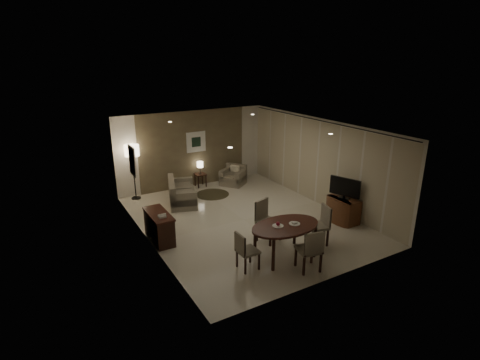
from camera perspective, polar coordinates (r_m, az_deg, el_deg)
room_shell at (r=10.69m, az=-0.54°, el=1.31°), size 5.50×7.00×2.70m
taupe_accent at (r=13.36m, az=-7.11°, el=4.71°), size 3.96×0.03×2.70m
curtain_wall at (r=11.91m, az=11.73°, el=2.58°), size 0.08×6.70×2.58m
curtain_rod at (r=11.62m, az=12.16°, el=8.85°), size 0.03×6.80×0.03m
art_back_frame at (r=13.32m, az=-6.72°, el=5.79°), size 0.72×0.03×0.72m
art_back_canvas at (r=13.31m, az=-6.69°, el=5.78°), size 0.34×0.01×0.34m
art_left_frame at (r=10.31m, az=-16.10°, el=2.80°), size 0.03×0.60×0.80m
art_left_canvas at (r=10.31m, az=-16.02°, el=2.81°), size 0.01×0.46×0.64m
downlight_nl at (r=7.83m, az=-1.52°, el=4.96°), size 0.10×0.10×0.01m
downlight_nr at (r=9.46m, az=13.64°, el=6.84°), size 0.10×0.10×0.01m
downlight_fl at (r=11.06m, az=-10.62°, el=8.70°), size 0.10×0.10×0.01m
downlight_fr at (r=12.27m, az=1.93°, el=9.96°), size 0.10×0.10×0.01m
console_desk at (r=9.78m, az=-12.21°, el=-6.98°), size 0.48×1.20×0.75m
telephone at (r=9.34m, az=-11.80°, el=-5.34°), size 0.20×0.14×0.09m
tv_cabinet at (r=11.02m, az=15.46°, el=-4.39°), size 0.48×0.90×0.70m
flat_tv at (r=10.77m, az=15.68°, el=-1.12°), size 0.36×0.85×0.60m
dining_table at (r=8.90m, az=6.85°, el=-9.19°), size 1.71×1.07×0.80m
chair_near at (r=8.43m, az=10.42°, el=-10.29°), size 0.58×0.58×1.00m
chair_far at (r=9.51m, az=4.43°, el=-6.33°), size 0.65×0.65×1.06m
chair_left at (r=8.35m, az=1.21°, el=-10.70°), size 0.44×0.44×0.88m
chair_right at (r=9.54m, az=11.67°, el=-6.82°), size 0.58×0.58×1.00m
plate_a at (r=8.66m, az=5.79°, el=-6.96°), size 0.26×0.26×0.02m
plate_b at (r=8.81m, az=8.30°, el=-6.60°), size 0.26×0.26×0.02m
fruit_apple at (r=8.63m, az=5.80°, el=-6.64°), size 0.09×0.09×0.09m
napkin at (r=8.80m, az=8.31°, el=-6.47°), size 0.12×0.08×0.03m
round_rug at (r=12.78m, az=-4.22°, el=-2.18°), size 1.12×1.12×0.01m
sofa at (r=12.09m, az=-8.81°, el=-1.69°), size 1.78×1.26×0.76m
armchair at (r=13.61m, az=-1.07°, el=0.74°), size 1.07×1.08×0.70m
side_table at (r=13.52m, az=-6.03°, el=-0.01°), size 0.37×0.37×0.47m
table_lamp at (r=13.37m, az=-6.10°, el=1.96°), size 0.22×0.22×0.50m
floor_lamp at (r=12.57m, az=-15.88°, el=1.12°), size 0.46×0.46×1.81m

